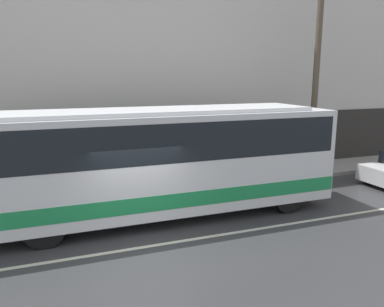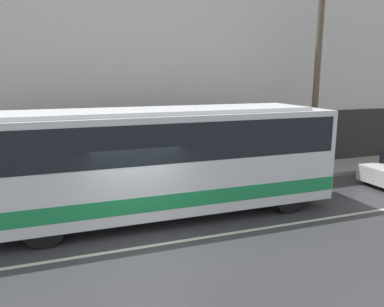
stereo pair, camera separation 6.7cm
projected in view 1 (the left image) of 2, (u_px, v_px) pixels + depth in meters
ground_plane at (146, 247)px, 9.87m from camera, size 60.00×60.00×0.00m
sidewalk at (115, 190)px, 14.57m from camera, size 60.00×2.27×0.16m
building_facade at (105, 54)px, 14.68m from camera, size 60.00×0.35×10.91m
lane_stripe at (146, 247)px, 9.87m from camera, size 54.00×0.14×0.01m
transit_bus at (157, 158)px, 11.59m from camera, size 11.52×2.52×3.44m
utility_pole_near at (316, 73)px, 15.92m from camera, size 0.26×0.26×8.72m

